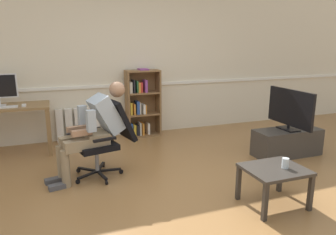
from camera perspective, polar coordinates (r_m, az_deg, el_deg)
The scene contains 13 objects.
ground_plane at distance 3.64m, azimuth 2.50°, elevation -13.97°, with size 18.00×18.00×0.00m, color olive.
back_wall at distance 5.77m, azimuth -7.74°, elevation 10.10°, with size 12.00×0.13×2.70m.
computer_desk at distance 5.27m, azimuth -27.58°, elevation 0.67°, with size 1.29×0.61×0.76m.
keyboard at distance 5.12m, azimuth -27.91°, elevation 1.64°, with size 0.43×0.12×0.02m, color white.
computer_mouse at distance 5.10m, azimuth -24.61°, elevation 2.03°, with size 0.06×0.10×0.03m, color white.
bookshelf at distance 5.72m, azimuth -4.91°, elevation 2.34°, with size 0.61×0.29×1.22m.
radiator at distance 5.70m, azimuth -15.16°, elevation -1.11°, with size 0.88×0.08×0.57m.
office_chair at distance 4.09m, azimuth -10.92°, elevation -3.15°, with size 0.81×0.64×0.97m.
person_seated at distance 4.00m, azimuth -13.28°, elevation -1.83°, with size 1.05×0.52×1.20m.
tv_stand at distance 5.11m, azimuth 20.71°, elevation -4.22°, with size 1.03×0.41×0.40m.
tv_screen at distance 4.98m, azimuth 21.22°, elevation 1.47°, with size 0.20×0.90×0.60m.
coffee_table at distance 3.49m, azimuth 18.70°, elevation -9.58°, with size 0.61×0.52×0.42m.
drinking_glass at distance 3.48m, azimuth 20.46°, elevation -7.74°, with size 0.07×0.07×0.11m, color silver.
Camera 1 is at (-1.26, -2.97, 1.68)m, focal length 33.69 mm.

